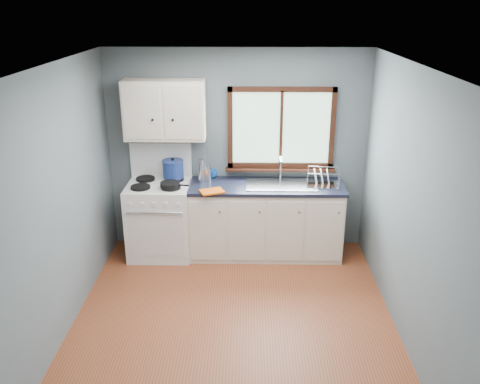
{
  "coord_description": "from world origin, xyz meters",
  "views": [
    {
      "loc": [
        0.14,
        -4.27,
        3.02
      ],
      "look_at": [
        0.05,
        0.9,
        1.05
      ],
      "focal_mm": 38.0,
      "sensor_mm": 36.0,
      "label": 1
    }
  ],
  "objects_px": {
    "gas_range": "(160,217)",
    "stockpot": "(173,169)",
    "base_cabinets": "(265,223)",
    "thermos": "(201,171)",
    "utensil_crock": "(207,174)",
    "sink": "(281,190)",
    "skillet": "(170,184)",
    "dish_rack": "(322,181)"
  },
  "relations": [
    {
      "from": "skillet",
      "to": "dish_rack",
      "type": "relative_size",
      "value": 0.85
    },
    {
      "from": "sink",
      "to": "skillet",
      "type": "bearing_deg",
      "value": -172.33
    },
    {
      "from": "thermos",
      "to": "stockpot",
      "type": "bearing_deg",
      "value": 170.28
    },
    {
      "from": "utensil_crock",
      "to": "sink",
      "type": "bearing_deg",
      "value": -9.06
    },
    {
      "from": "stockpot",
      "to": "dish_rack",
      "type": "relative_size",
      "value": 0.8
    },
    {
      "from": "skillet",
      "to": "thermos",
      "type": "xyz_separation_m",
      "value": [
        0.35,
        0.25,
        0.08
      ]
    },
    {
      "from": "base_cabinets",
      "to": "sink",
      "type": "distance_m",
      "value": 0.48
    },
    {
      "from": "gas_range",
      "to": "dish_rack",
      "type": "relative_size",
      "value": 3.19
    },
    {
      "from": "stockpot",
      "to": "thermos",
      "type": "height_order",
      "value": "thermos"
    },
    {
      "from": "skillet",
      "to": "thermos",
      "type": "distance_m",
      "value": 0.43
    },
    {
      "from": "base_cabinets",
      "to": "sink",
      "type": "relative_size",
      "value": 2.2
    },
    {
      "from": "base_cabinets",
      "to": "stockpot",
      "type": "distance_m",
      "value": 1.32
    },
    {
      "from": "stockpot",
      "to": "dish_rack",
      "type": "xyz_separation_m",
      "value": [
        1.81,
        -0.13,
        -0.1
      ]
    },
    {
      "from": "thermos",
      "to": "dish_rack",
      "type": "height_order",
      "value": "thermos"
    },
    {
      "from": "base_cabinets",
      "to": "utensil_crock",
      "type": "bearing_deg",
      "value": 168.79
    },
    {
      "from": "gas_range",
      "to": "stockpot",
      "type": "height_order",
      "value": "gas_range"
    },
    {
      "from": "skillet",
      "to": "stockpot",
      "type": "height_order",
      "value": "stockpot"
    },
    {
      "from": "sink",
      "to": "utensil_crock",
      "type": "xyz_separation_m",
      "value": [
        -0.91,
        0.15,
        0.14
      ]
    },
    {
      "from": "sink",
      "to": "skillet",
      "type": "relative_size",
      "value": 2.31
    },
    {
      "from": "sink",
      "to": "dish_rack",
      "type": "relative_size",
      "value": 1.97
    },
    {
      "from": "utensil_crock",
      "to": "base_cabinets",
      "type": "bearing_deg",
      "value": -11.21
    },
    {
      "from": "sink",
      "to": "dish_rack",
      "type": "distance_m",
      "value": 0.51
    },
    {
      "from": "skillet",
      "to": "dish_rack",
      "type": "distance_m",
      "value": 1.82
    },
    {
      "from": "skillet",
      "to": "utensil_crock",
      "type": "relative_size",
      "value": 0.91
    },
    {
      "from": "sink",
      "to": "dish_rack",
      "type": "bearing_deg",
      "value": 0.48
    },
    {
      "from": "base_cabinets",
      "to": "utensil_crock",
      "type": "distance_m",
      "value": 0.95
    },
    {
      "from": "base_cabinets",
      "to": "skillet",
      "type": "distance_m",
      "value": 1.28
    },
    {
      "from": "utensil_crock",
      "to": "thermos",
      "type": "height_order",
      "value": "utensil_crock"
    },
    {
      "from": "stockpot",
      "to": "dish_rack",
      "type": "bearing_deg",
      "value": -3.95
    },
    {
      "from": "skillet",
      "to": "utensil_crock",
      "type": "bearing_deg",
      "value": 48.8
    },
    {
      "from": "dish_rack",
      "to": "base_cabinets",
      "type": "bearing_deg",
      "value": -172.42
    },
    {
      "from": "base_cabinets",
      "to": "stockpot",
      "type": "relative_size",
      "value": 5.45
    },
    {
      "from": "gas_range",
      "to": "thermos",
      "type": "xyz_separation_m",
      "value": [
        0.52,
        0.09,
        0.57
      ]
    },
    {
      "from": "skillet",
      "to": "dish_rack",
      "type": "bearing_deg",
      "value": 15.83
    },
    {
      "from": "gas_range",
      "to": "sink",
      "type": "relative_size",
      "value": 1.62
    },
    {
      "from": "stockpot",
      "to": "thermos",
      "type": "relative_size",
      "value": 1.15
    },
    {
      "from": "base_cabinets",
      "to": "thermos",
      "type": "height_order",
      "value": "thermos"
    },
    {
      "from": "gas_range",
      "to": "dish_rack",
      "type": "bearing_deg",
      "value": 0.65
    },
    {
      "from": "skillet",
      "to": "thermos",
      "type": "relative_size",
      "value": 1.23
    },
    {
      "from": "gas_range",
      "to": "stockpot",
      "type": "bearing_deg",
      "value": 41.46
    },
    {
      "from": "base_cabinets",
      "to": "dish_rack",
      "type": "bearing_deg",
      "value": 0.32
    },
    {
      "from": "gas_range",
      "to": "stockpot",
      "type": "distance_m",
      "value": 0.62
    }
  ]
}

